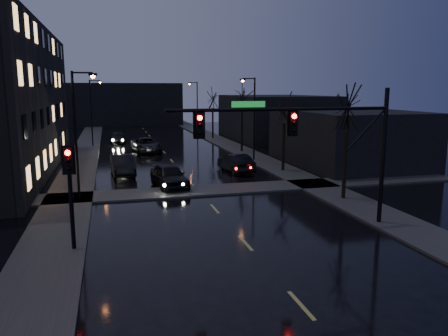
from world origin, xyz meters
TOP-DOWN VIEW (x-y plane):
  - sidewalk_left at (-8.50, 35.00)m, footprint 3.00×140.00m
  - sidewalk_right at (8.50, 35.00)m, footprint 3.00×140.00m
  - sidewalk_cross at (0.00, 18.50)m, footprint 40.00×3.00m
  - commercial_right_near at (15.50, 26.00)m, footprint 10.00×14.00m
  - commercial_right_far at (17.00, 48.00)m, footprint 12.00×18.00m
  - far_block at (-3.00, 78.00)m, footprint 22.00×10.00m
  - signal_mast at (3.85, 9.00)m, footprint 11.11×0.41m
  - signal_pole_left at (-7.50, 8.99)m, footprint 0.35×0.41m
  - tree_near at (8.40, 14.00)m, footprint 3.52×3.52m
  - tree_mid_a at (8.40, 24.00)m, footprint 3.30×3.30m
  - tree_mid_b at (8.40, 36.00)m, footprint 3.74×3.74m
  - tree_far at (8.40, 50.00)m, footprint 3.43×3.43m
  - streetlight_l_near at (-7.58, 18.00)m, footprint 1.53×0.28m
  - streetlight_l_far at (-7.58, 45.00)m, footprint 1.53×0.28m
  - streetlight_r_mid at (7.58, 30.00)m, footprint 1.53×0.28m
  - streetlight_r_far at (7.58, 58.00)m, footprint 1.53×0.28m
  - oncoming_car_a at (-1.80, 20.38)m, footprint 2.60×5.17m
  - oncoming_car_b at (-4.88, 25.97)m, footprint 2.02×4.98m
  - oncoming_car_c at (-1.92, 38.42)m, footprint 3.31×6.14m
  - oncoming_car_d at (-4.82, 47.78)m, footprint 2.04×4.68m
  - lead_car at (4.43, 24.79)m, footprint 2.18×4.85m

SIDE VIEW (x-z plane):
  - sidewalk_left at x=-8.50m, z-range 0.00..0.12m
  - sidewalk_right at x=8.50m, z-range 0.00..0.12m
  - sidewalk_cross at x=0.00m, z-range 0.00..0.12m
  - oncoming_car_d at x=-4.82m, z-range 0.00..1.34m
  - lead_car at x=4.43m, z-range 0.00..1.55m
  - oncoming_car_b at x=-4.88m, z-range 0.00..1.61m
  - oncoming_car_c at x=-1.92m, z-range 0.00..1.64m
  - oncoming_car_a at x=-1.80m, z-range 0.00..1.69m
  - commercial_right_near at x=15.50m, z-range 0.00..5.00m
  - commercial_right_far at x=17.00m, z-range 0.00..6.00m
  - signal_pole_left at x=-7.50m, z-range 0.75..5.27m
  - far_block at x=-3.00m, z-range 0.00..8.00m
  - streetlight_l_near at x=-7.58m, z-range 0.77..8.77m
  - streetlight_l_far at x=-7.58m, z-range 0.77..8.77m
  - streetlight_r_mid at x=7.58m, z-range 0.77..8.77m
  - streetlight_r_far at x=7.58m, z-range 0.77..8.77m
  - signal_mast at x=3.85m, z-range 1.37..8.37m
  - tree_mid_a at x=8.40m, z-range 2.04..9.61m
  - tree_far at x=8.40m, z-range 2.12..10.00m
  - tree_near at x=8.40m, z-range 2.18..10.26m
  - tree_mid_b at x=8.40m, z-range 2.32..10.90m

